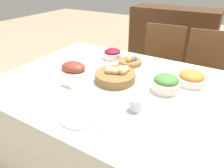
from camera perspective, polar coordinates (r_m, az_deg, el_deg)
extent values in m
plane|color=tan|center=(1.82, 2.35, -20.41)|extent=(12.00, 12.00, 0.00)
cube|color=white|center=(1.56, 2.62, -11.80)|extent=(1.71, 1.20, 0.72)
cylinder|color=brown|center=(2.18, 5.45, -2.99)|extent=(0.03, 0.03, 0.46)
cylinder|color=brown|center=(2.09, 15.31, -5.53)|extent=(0.03, 0.03, 0.46)
cylinder|color=brown|center=(2.50, 8.93, 1.23)|extent=(0.03, 0.03, 0.46)
cylinder|color=brown|center=(2.42, 17.56, -0.82)|extent=(0.03, 0.03, 0.46)
cube|color=brown|center=(2.18, 12.46, 3.56)|extent=(0.44, 0.44, 0.02)
cube|color=brown|center=(2.28, 14.56, 10.70)|extent=(0.42, 0.04, 0.44)
cylinder|color=brown|center=(2.05, 17.77, -6.70)|extent=(0.03, 0.03, 0.46)
cylinder|color=brown|center=(2.08, 28.44, -8.73)|extent=(0.03, 0.03, 0.46)
cylinder|color=brown|center=(2.38, 19.06, -1.60)|extent=(0.03, 0.03, 0.46)
cylinder|color=brown|center=(2.40, 28.18, -3.39)|extent=(0.03, 0.03, 0.46)
cube|color=brown|center=(2.10, 24.66, 0.50)|extent=(0.47, 0.47, 0.02)
cube|color=brown|center=(2.20, 26.05, 8.05)|extent=(0.42, 0.07, 0.44)
cube|color=#4C2D19|center=(3.07, 16.40, 11.06)|extent=(1.15, 0.44, 0.98)
cylinder|color=olive|center=(1.39, 0.95, 2.13)|extent=(0.28, 0.28, 0.06)
ellipsoid|color=#E0C184|center=(1.37, 1.01, 3.68)|extent=(0.06, 0.06, 0.04)
ellipsoid|color=#E0C184|center=(1.38, -0.67, 3.99)|extent=(0.09, 0.09, 0.05)
ellipsoid|color=#E0C184|center=(1.40, 3.85, 4.32)|extent=(0.06, 0.08, 0.05)
ellipsoid|color=#E0C184|center=(1.37, 3.17, 3.67)|extent=(0.06, 0.07, 0.06)
ellipsoid|color=#E0C184|center=(1.37, 2.67, 4.08)|extent=(0.06, 0.08, 0.05)
cylinder|color=olive|center=(1.67, 5.21, 6.25)|extent=(0.19, 0.19, 0.03)
ellipsoid|color=#60B2E0|center=(1.63, 4.71, 7.00)|extent=(0.04, 0.04, 0.04)
ellipsoid|color=pink|center=(1.67, 5.43, 7.48)|extent=(0.03, 0.03, 0.04)
ellipsoid|color=#F4D151|center=(1.62, 4.84, 6.97)|extent=(0.04, 0.04, 0.05)
ellipsoid|color=pink|center=(1.64, 5.70, 7.26)|extent=(0.04, 0.04, 0.05)
ellipsoid|color=#F4D151|center=(1.66, 5.03, 7.48)|extent=(0.04, 0.04, 0.05)
ellipsoid|color=#60B2E0|center=(1.67, 6.64, 7.43)|extent=(0.04, 0.04, 0.05)
ellipsoid|color=silver|center=(1.58, -10.87, 3.93)|extent=(0.31, 0.22, 0.01)
ellipsoid|color=brown|center=(1.56, -10.96, 4.79)|extent=(0.20, 0.15, 0.08)
cylinder|color=silver|center=(1.78, 0.09, 8.21)|extent=(0.17, 0.17, 0.05)
ellipsoid|color=maroon|center=(1.77, 0.09, 9.25)|extent=(0.14, 0.14, 0.05)
cylinder|color=silver|center=(1.32, 15.04, -0.38)|extent=(0.18, 0.18, 0.07)
ellipsoid|color=#478438|center=(1.30, 15.28, 1.26)|extent=(0.16, 0.16, 0.05)
cylinder|color=silver|center=(1.46, 21.61, 1.05)|extent=(0.20, 0.20, 0.05)
ellipsoid|color=orange|center=(1.44, 21.86, 2.29)|extent=(0.17, 0.17, 0.06)
cylinder|color=silver|center=(1.09, -8.71, -8.39)|extent=(0.25, 0.25, 0.01)
cube|color=silver|center=(1.18, -14.54, -6.03)|extent=(0.01, 0.17, 0.00)
cube|color=silver|center=(1.02, -1.86, -11.22)|extent=(0.01, 0.17, 0.00)
cube|color=silver|center=(1.01, -0.38, -11.79)|extent=(0.01, 0.17, 0.00)
cylinder|color=silver|center=(1.10, 6.74, -5.72)|extent=(0.08, 0.08, 0.07)
cube|color=silver|center=(1.36, -12.20, 0.14)|extent=(0.10, 0.06, 0.03)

